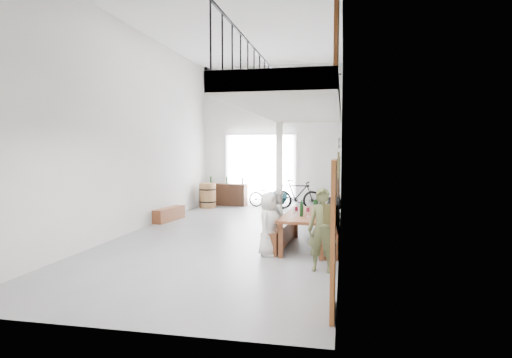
% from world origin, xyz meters
% --- Properties ---
extents(floor, '(12.00, 12.00, 0.00)m').
position_xyz_m(floor, '(0.00, 0.00, 0.00)').
color(floor, slate).
rests_on(floor, ground).
extents(room_walls, '(12.00, 12.00, 12.00)m').
position_xyz_m(room_walls, '(0.00, 0.00, 3.55)').
color(room_walls, white).
rests_on(room_walls, ground).
extents(gateway_portal, '(2.80, 0.08, 2.80)m').
position_xyz_m(gateway_portal, '(-0.40, 5.94, 1.40)').
color(gateway_portal, white).
rests_on(gateway_portal, ground).
extents(right_wall_decor, '(0.07, 8.28, 5.07)m').
position_xyz_m(right_wall_decor, '(2.70, -1.87, 1.74)').
color(right_wall_decor, '#9B5222').
rests_on(right_wall_decor, ground).
extents(balcony, '(1.52, 5.62, 4.00)m').
position_xyz_m(balcony, '(1.98, -3.13, 2.96)').
color(balcony, white).
rests_on(balcony, ground).
extents(tasting_table, '(1.10, 2.46, 0.79)m').
position_xyz_m(tasting_table, '(2.05, -1.10, 0.71)').
color(tasting_table, brown).
rests_on(tasting_table, ground).
extents(bench_inner, '(0.50, 2.13, 0.49)m').
position_xyz_m(bench_inner, '(1.40, -1.02, 0.24)').
color(bench_inner, brown).
rests_on(bench_inner, ground).
extents(bench_wall, '(0.34, 2.13, 0.49)m').
position_xyz_m(bench_wall, '(2.57, -1.09, 0.24)').
color(bench_wall, brown).
rests_on(bench_wall, ground).
extents(tableware, '(0.50, 1.11, 0.35)m').
position_xyz_m(tableware, '(1.97, -1.37, 0.93)').
color(tableware, black).
rests_on(tableware, tasting_table).
extents(side_bench, '(0.53, 1.49, 0.41)m').
position_xyz_m(side_bench, '(-2.50, 1.74, 0.21)').
color(side_bench, brown).
rests_on(side_bench, ground).
extents(oak_barrel, '(0.64, 0.64, 0.94)m').
position_xyz_m(oak_barrel, '(-2.24, 4.84, 0.47)').
color(oak_barrel, '#9A7143').
rests_on(oak_barrel, ground).
extents(serving_counter, '(1.68, 0.64, 0.86)m').
position_xyz_m(serving_counter, '(-1.71, 5.65, 0.43)').
color(serving_counter, '#391F14').
rests_on(serving_counter, ground).
extents(counter_bottles, '(1.39, 0.16, 0.28)m').
position_xyz_m(counter_bottles, '(-1.71, 5.65, 1.00)').
color(counter_bottles, black).
rests_on(counter_bottles, serving_counter).
extents(guest_left_a, '(0.54, 0.72, 1.33)m').
position_xyz_m(guest_left_a, '(1.29, -1.95, 0.66)').
color(guest_left_a, silver).
rests_on(guest_left_a, ground).
extents(guest_left_b, '(0.47, 0.55, 1.28)m').
position_xyz_m(guest_left_b, '(1.26, -1.30, 0.64)').
color(guest_left_b, '#276D84').
rests_on(guest_left_b, ground).
extents(guest_left_c, '(0.62, 0.72, 1.27)m').
position_xyz_m(guest_left_c, '(1.33, -0.72, 0.64)').
color(guest_left_c, silver).
rests_on(guest_left_c, ground).
extents(guest_left_d, '(0.55, 0.82, 1.17)m').
position_xyz_m(guest_left_d, '(1.29, -0.10, 0.59)').
color(guest_left_d, '#276D84').
rests_on(guest_left_d, ground).
extents(guest_right_a, '(0.34, 0.65, 1.06)m').
position_xyz_m(guest_right_a, '(2.56, -1.58, 0.53)').
color(guest_right_a, red).
rests_on(guest_right_a, ground).
extents(guest_right_b, '(0.38, 1.12, 1.20)m').
position_xyz_m(guest_right_b, '(2.63, -1.05, 0.60)').
color(guest_right_b, black).
rests_on(guest_right_b, ground).
extents(guest_right_c, '(0.61, 0.71, 1.23)m').
position_xyz_m(guest_right_c, '(2.62, -0.48, 0.62)').
color(guest_right_c, silver).
rests_on(guest_right_c, ground).
extents(host_standing, '(0.59, 0.42, 1.53)m').
position_xyz_m(host_standing, '(2.47, -2.91, 0.76)').
color(host_standing, '#4B4E2B').
rests_on(host_standing, ground).
extents(potted_plant, '(0.45, 0.43, 0.40)m').
position_xyz_m(potted_plant, '(2.45, 0.43, 0.20)').
color(potted_plant, '#1F491A').
rests_on(potted_plant, ground).
extents(bicycle_near, '(1.80, 0.84, 0.91)m').
position_xyz_m(bicycle_near, '(0.10, 5.37, 0.46)').
color(bicycle_near, black).
rests_on(bicycle_near, ground).
extents(bicycle_far, '(1.85, 0.55, 1.10)m').
position_xyz_m(bicycle_far, '(1.18, 4.94, 0.55)').
color(bicycle_far, black).
rests_on(bicycle_far, ground).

